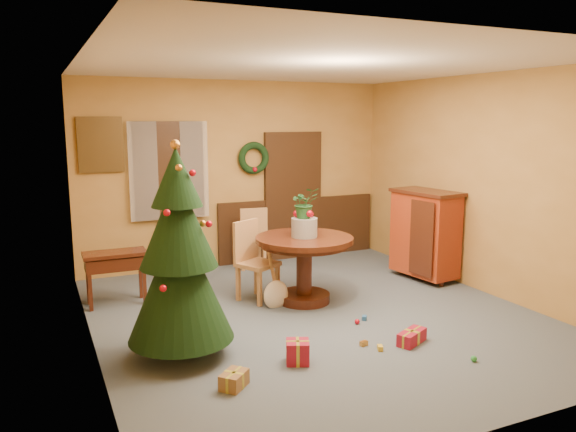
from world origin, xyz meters
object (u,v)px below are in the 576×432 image
christmas_tree (179,257)px  sideboard (425,232)px  dining_table (304,257)px  chair_near (253,258)px  writing_desk (115,265)px

christmas_tree → sideboard: christmas_tree is taller
dining_table → sideboard: (2.05, 0.21, 0.10)m
christmas_tree → chair_near: bearing=47.0°
writing_desk → chair_near: bearing=-17.2°
christmas_tree → sideboard: size_ratio=1.63×
dining_table → christmas_tree: christmas_tree is taller
chair_near → writing_desk: bearing=162.8°
dining_table → chair_near: bearing=145.1°
chair_near → sideboard: (2.60, -0.17, 0.15)m
dining_table → writing_desk: (-2.19, 0.89, -0.08)m
dining_table → sideboard: size_ratio=0.95×
chair_near → sideboard: 2.61m
dining_table → chair_near: (-0.55, 0.38, -0.04)m
dining_table → writing_desk: bearing=157.9°
sideboard → chair_near: bearing=176.2°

